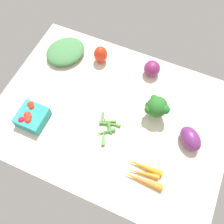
% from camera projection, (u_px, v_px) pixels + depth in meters
% --- Properties ---
extents(tablecloth, '(1.04, 0.76, 0.02)m').
position_uv_depth(tablecloth, '(112.00, 115.00, 1.17)').
color(tablecloth, beige).
rests_on(tablecloth, ground).
extents(broccoli_head, '(0.11, 0.09, 0.12)m').
position_uv_depth(broccoli_head, '(157.00, 107.00, 1.10)').
color(broccoli_head, '#9DC580').
rests_on(broccoli_head, tablecloth).
extents(okra_pile, '(0.12, 0.15, 0.02)m').
position_uv_depth(okra_pile, '(107.00, 127.00, 1.13)').
color(okra_pile, '#40803D').
rests_on(okra_pile, tablecloth).
extents(berry_basket, '(0.12, 0.12, 0.06)m').
position_uv_depth(berry_basket, '(31.00, 116.00, 1.12)').
color(berry_basket, teal).
rests_on(berry_basket, tablecloth).
extents(bell_pepper_red, '(0.09, 0.09, 0.09)m').
position_uv_depth(bell_pepper_red, '(101.00, 55.00, 1.26)').
color(bell_pepper_red, red).
rests_on(bell_pepper_red, tablecloth).
extents(carrot_bunch, '(0.18, 0.09, 0.03)m').
position_uv_depth(carrot_bunch, '(143.00, 174.00, 1.03)').
color(carrot_bunch, orange).
rests_on(carrot_bunch, tablecloth).
extents(red_onion_center, '(0.08, 0.08, 0.08)m').
position_uv_depth(red_onion_center, '(152.00, 69.00, 1.23)').
color(red_onion_center, '#752154').
rests_on(red_onion_center, tablecloth).
extents(leafy_greens_clump, '(0.25, 0.26, 0.05)m').
position_uv_depth(leafy_greens_clump, '(65.00, 51.00, 1.29)').
color(leafy_greens_clump, '#427B45').
rests_on(leafy_greens_clump, tablecloth).
extents(eggplant, '(0.13, 0.13, 0.07)m').
position_uv_depth(eggplant, '(190.00, 139.00, 1.07)').
color(eggplant, '#652665').
rests_on(eggplant, tablecloth).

